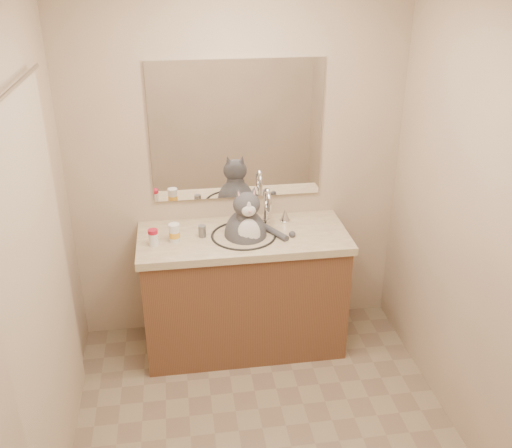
{
  "coord_description": "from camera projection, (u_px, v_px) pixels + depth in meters",
  "views": [
    {
      "loc": [
        -0.4,
        -2.27,
        2.48
      ],
      "look_at": [
        0.04,
        0.65,
        1.07
      ],
      "focal_mm": 40.0,
      "sensor_mm": 36.0,
      "label": 1
    }
  ],
  "objects": [
    {
      "name": "room",
      "position": [
        269.0,
        259.0,
        2.63
      ],
      "size": [
        2.22,
        2.52,
        2.42
      ],
      "color": "gray",
      "rests_on": "ground"
    },
    {
      "name": "pill_bottle_redcap",
      "position": [
        153.0,
        237.0,
        3.48
      ],
      "size": [
        0.08,
        0.08,
        0.1
      ],
      "rotation": [
        0.0,
        0.0,
        -0.44
      ],
      "color": "white",
      "rests_on": "vanity"
    },
    {
      "name": "grey_canister",
      "position": [
        202.0,
        231.0,
        3.59
      ],
      "size": [
        0.05,
        0.05,
        0.08
      ],
      "rotation": [
        0.0,
        0.0,
        0.09
      ],
      "color": "slate",
      "rests_on": "vanity"
    },
    {
      "name": "shower_curtain",
      "position": [
        43.0,
        297.0,
        2.65
      ],
      "size": [
        0.02,
        1.3,
        1.93
      ],
      "color": "beige",
      "rests_on": "ground"
    },
    {
      "name": "cat",
      "position": [
        246.0,
        233.0,
        3.62
      ],
      "size": [
        0.41,
        0.32,
        0.55
      ],
      "rotation": [
        0.0,
        0.0,
        0.07
      ],
      "color": "#4B4B50",
      "rests_on": "vanity"
    },
    {
      "name": "mirror",
      "position": [
        237.0,
        131.0,
        3.62
      ],
      "size": [
        1.1,
        0.02,
        0.9
      ],
      "primitive_type": "cube",
      "color": "white",
      "rests_on": "room"
    },
    {
      "name": "pill_bottle_orange",
      "position": [
        174.0,
        233.0,
        3.53
      ],
      "size": [
        0.07,
        0.07,
        0.12
      ],
      "rotation": [
        0.0,
        0.0,
        0.02
      ],
      "color": "white",
      "rests_on": "vanity"
    },
    {
      "name": "vanity",
      "position": [
        244.0,
        289.0,
        3.81
      ],
      "size": [
        1.34,
        0.59,
        1.12
      ],
      "color": "brown",
      "rests_on": "ground"
    }
  ]
}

